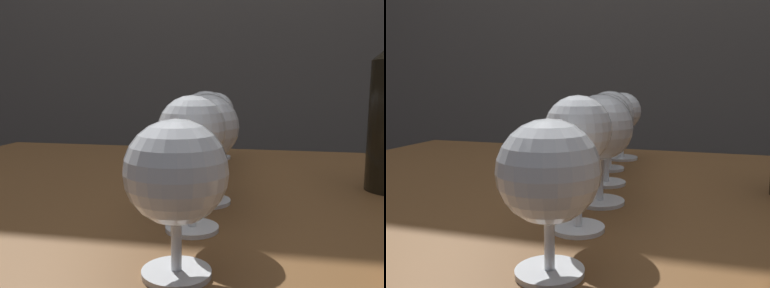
{
  "view_description": "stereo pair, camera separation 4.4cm",
  "coord_description": "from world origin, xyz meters",
  "views": [
    {
      "loc": [
        0.05,
        -0.6,
        0.89
      ],
      "look_at": [
        -0.03,
        -0.17,
        0.82
      ],
      "focal_mm": 38.89,
      "sensor_mm": 36.0,
      "label": 1
    },
    {
      "loc": [
        0.09,
        -0.59,
        0.89
      ],
      "look_at": [
        -0.03,
        -0.17,
        0.82
      ],
      "focal_mm": 38.89,
      "sensor_mm": 36.0,
      "label": 2
    }
  ],
  "objects": [
    {
      "name": "dining_table",
      "position": [
        0.0,
        0.0,
        0.63
      ],
      "size": [
        1.27,
        0.8,
        0.73
      ],
      "color": "brown",
      "rests_on": "ground_plane"
    },
    {
      "name": "wine_glass_rose",
      "position": [
        -0.07,
        0.15,
        0.82
      ],
      "size": [
        0.09,
        0.09,
        0.15
      ],
      "color": "white",
      "rests_on": "dining_table"
    },
    {
      "name": "wine_glass_chardonnay",
      "position": [
        -0.03,
        -0.17,
        0.83
      ],
      "size": [
        0.07,
        0.07,
        0.15
      ],
      "color": "white",
      "rests_on": "dining_table"
    },
    {
      "name": "wine_glass_white",
      "position": [
        -0.05,
        0.04,
        0.83
      ],
      "size": [
        0.08,
        0.08,
        0.14
      ],
      "color": "white",
      "rests_on": "dining_table"
    },
    {
      "name": "wine_glass_amber",
      "position": [
        -0.04,
        -0.07,
        0.83
      ],
      "size": [
        0.09,
        0.09,
        0.15
      ],
      "color": "white",
      "rests_on": "dining_table"
    },
    {
      "name": "wine_glass_merlot",
      "position": [
        -0.07,
        0.26,
        0.82
      ],
      "size": [
        0.08,
        0.08,
        0.14
      ],
      "color": "white",
      "rests_on": "dining_table"
    },
    {
      "name": "wine_glass_cabernet",
      "position": [
        -0.03,
        -0.28,
        0.81
      ],
      "size": [
        0.09,
        0.09,
        0.13
      ],
      "color": "white",
      "rests_on": "dining_table"
    }
  ]
}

